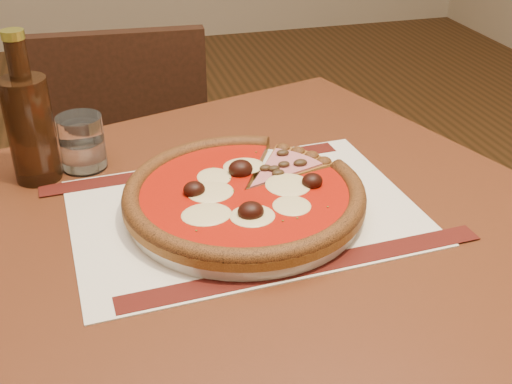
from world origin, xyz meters
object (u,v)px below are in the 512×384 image
(bottle, at_px, (30,124))
(table, at_px, (260,279))
(pizza, at_px, (244,193))
(chair_far, at_px, (127,161))
(plate, at_px, (244,205))
(water_glass, at_px, (82,142))

(bottle, bearing_deg, table, -34.65)
(table, xyz_separation_m, pizza, (-0.02, 0.02, 0.13))
(chair_far, distance_m, plate, 0.81)
(table, height_order, plate, plate)
(pizza, xyz_separation_m, water_glass, (-0.20, 0.19, 0.01))
(pizza, bearing_deg, plate, 36.82)
(water_glass, bearing_deg, pizza, -43.73)
(table, relative_size, pizza, 3.07)
(chair_far, relative_size, bottle, 3.73)
(water_glass, bearing_deg, bottle, -165.41)
(table, bearing_deg, plate, 126.79)
(plate, xyz_separation_m, bottle, (-0.27, 0.18, 0.08))
(table, height_order, pizza, pizza)
(pizza, xyz_separation_m, bottle, (-0.27, 0.18, 0.06))
(table, xyz_separation_m, chair_far, (-0.13, 0.77, -0.18))
(plate, distance_m, pizza, 0.02)
(table, bearing_deg, pizza, 127.24)
(plate, bearing_deg, pizza, -143.18)
(table, height_order, chair_far, chair_far)
(pizza, relative_size, bottle, 1.46)
(water_glass, bearing_deg, table, -44.51)
(pizza, height_order, bottle, bottle)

